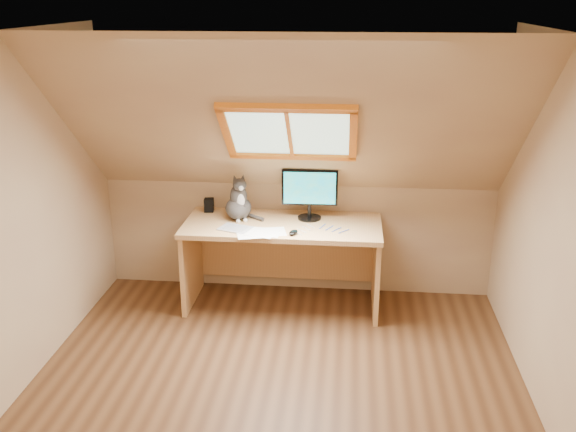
# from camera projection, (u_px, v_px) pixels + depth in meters

# --- Properties ---
(ground) EXTENTS (3.50, 3.50, 0.00)m
(ground) POSITION_uv_depth(u_px,v_px,m) (274.00, 397.00, 4.39)
(ground) COLOR brown
(ground) RESTS_ON ground
(room_shell) EXTENTS (3.52, 3.52, 2.41)m
(room_shell) POSITION_uv_depth(u_px,v_px,m) (271.00, 203.00, 3.84)
(room_shell) COLOR tan
(room_shell) RESTS_ON ground
(desk) EXTENTS (1.68, 0.73, 0.77)m
(desk) POSITION_uv_depth(u_px,v_px,m) (283.00, 245.00, 5.59)
(desk) COLOR tan
(desk) RESTS_ON ground
(monitor) EXTENTS (0.48, 0.20, 0.44)m
(monitor) POSITION_uv_depth(u_px,v_px,m) (310.00, 191.00, 5.47)
(monitor) COLOR black
(monitor) RESTS_ON desk
(cat) EXTENTS (0.31, 0.34, 0.41)m
(cat) POSITION_uv_depth(u_px,v_px,m) (239.00, 203.00, 5.51)
(cat) COLOR #48423F
(cat) RESTS_ON desk
(desk_speaker) EXTENTS (0.09, 0.09, 0.12)m
(desk_speaker) POSITION_uv_depth(u_px,v_px,m) (209.00, 205.00, 5.73)
(desk_speaker) COLOR black
(desk_speaker) RESTS_ON desk
(graphics_tablet) EXTENTS (0.30, 0.26, 0.01)m
(graphics_tablet) POSITION_uv_depth(u_px,v_px,m) (235.00, 228.00, 5.31)
(graphics_tablet) COLOR #B2B2B7
(graphics_tablet) RESTS_ON desk
(mouse) EXTENTS (0.09, 0.12, 0.03)m
(mouse) POSITION_uv_depth(u_px,v_px,m) (293.00, 232.00, 5.19)
(mouse) COLOR black
(mouse) RESTS_ON desk
(papers) EXTENTS (0.35, 0.30, 0.01)m
(papers) POSITION_uv_depth(u_px,v_px,m) (262.00, 233.00, 5.22)
(papers) COLOR white
(papers) RESTS_ON desk
(cables) EXTENTS (0.51, 0.26, 0.01)m
(cables) POSITION_uv_depth(u_px,v_px,m) (322.00, 229.00, 5.30)
(cables) COLOR silver
(cables) RESTS_ON desk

